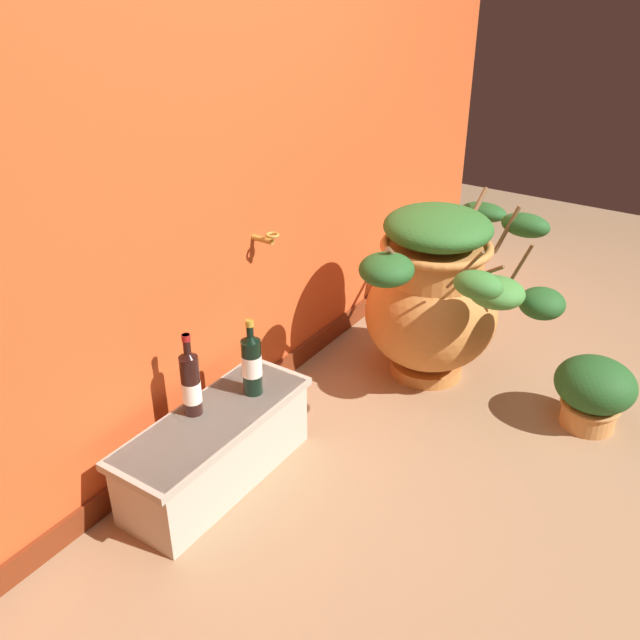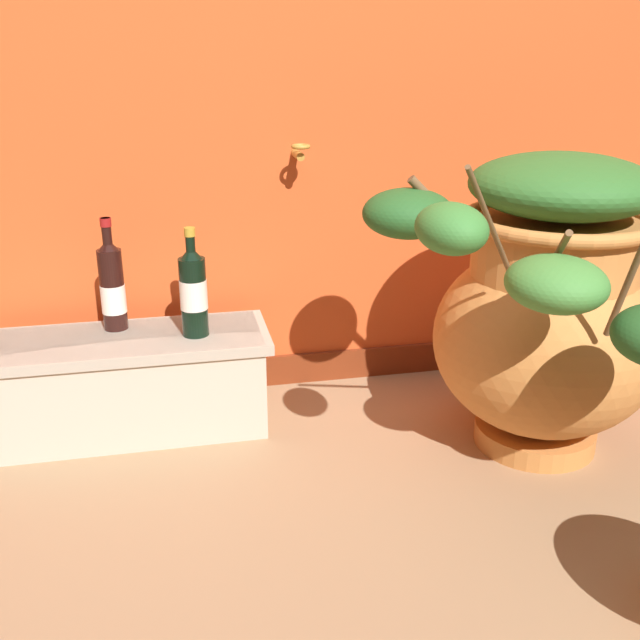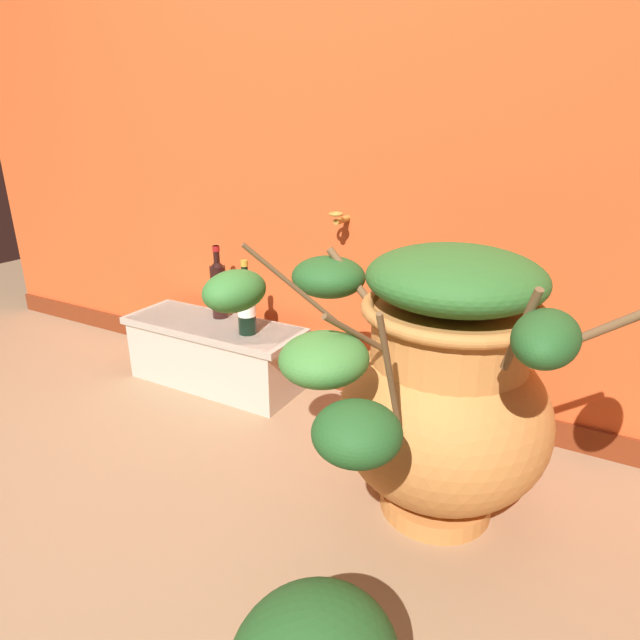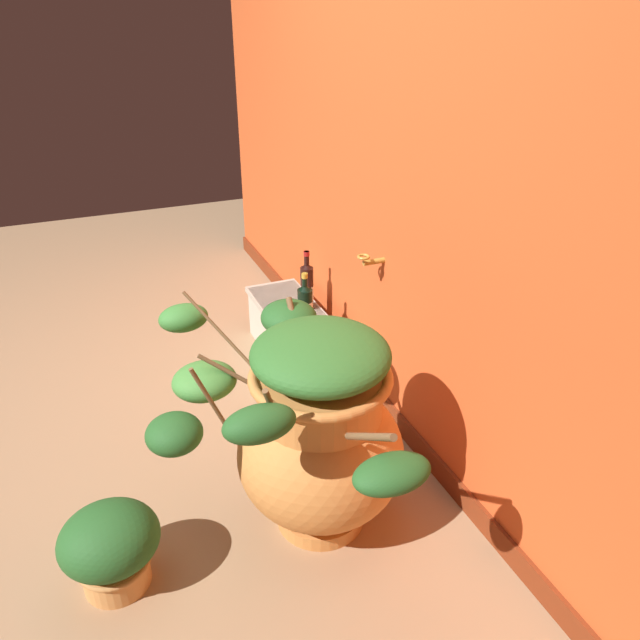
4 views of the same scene
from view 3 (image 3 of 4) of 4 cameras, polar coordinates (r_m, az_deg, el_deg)
ground_plane at (r=1.66m, az=-17.62°, el=-22.60°), size 7.00×7.00×0.00m
back_wall at (r=2.20m, az=3.47°, el=25.25°), size 4.40×0.33×2.60m
terracotta_urn at (r=1.52m, az=12.86°, el=-6.95°), size 1.09×0.89×0.85m
stone_ledge at (r=2.40m, az=-11.31°, el=-3.26°), size 0.82×0.30×0.29m
wine_bottle_left at (r=2.38m, az=-10.87°, el=3.34°), size 0.07×0.07×0.33m
wine_bottle_middle at (r=2.17m, az=-7.96°, el=1.89°), size 0.08×0.08×0.31m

